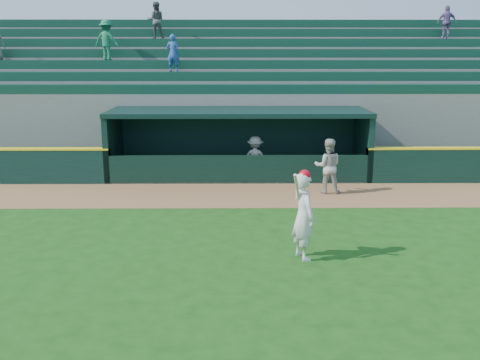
# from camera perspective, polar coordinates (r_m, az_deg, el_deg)

# --- Properties ---
(ground) EXTENTS (120.00, 120.00, 0.00)m
(ground) POSITION_cam_1_polar(r_m,az_deg,el_deg) (12.62, 0.07, -7.47)
(ground) COLOR #174411
(ground) RESTS_ON ground
(warning_track) EXTENTS (40.00, 3.00, 0.01)m
(warning_track) POSITION_cam_1_polar(r_m,az_deg,el_deg) (17.28, -0.11, -1.61)
(warning_track) COLOR brown
(warning_track) RESTS_ON ground
(dugout_player_front) EXTENTS (0.93, 0.75, 1.80)m
(dugout_player_front) POSITION_cam_1_polar(r_m,az_deg,el_deg) (17.57, 9.35, 1.47)
(dugout_player_front) COLOR #A5A5A0
(dugout_player_front) RESTS_ON ground
(dugout_player_inside) EXTENTS (1.10, 0.75, 1.57)m
(dugout_player_inside) POSITION_cam_1_polar(r_m,az_deg,el_deg) (19.29, 1.63, 2.37)
(dugout_player_inside) COLOR #A1A19C
(dugout_player_inside) RESTS_ON ground
(dugout) EXTENTS (9.40, 2.80, 2.46)m
(dugout) POSITION_cam_1_polar(r_m,az_deg,el_deg) (20.03, -0.18, 4.46)
(dugout) COLOR slate
(dugout) RESTS_ON ground
(stands) EXTENTS (34.50, 6.25, 7.55)m
(stands) POSITION_cam_1_polar(r_m,az_deg,el_deg) (24.44, -0.34, 8.58)
(stands) COLOR slate
(stands) RESTS_ON ground
(batter_at_plate) EXTENTS (0.70, 0.89, 2.05)m
(batter_at_plate) POSITION_cam_1_polar(r_m,az_deg,el_deg) (11.90, 6.78, -3.71)
(batter_at_plate) COLOR silver
(batter_at_plate) RESTS_ON ground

